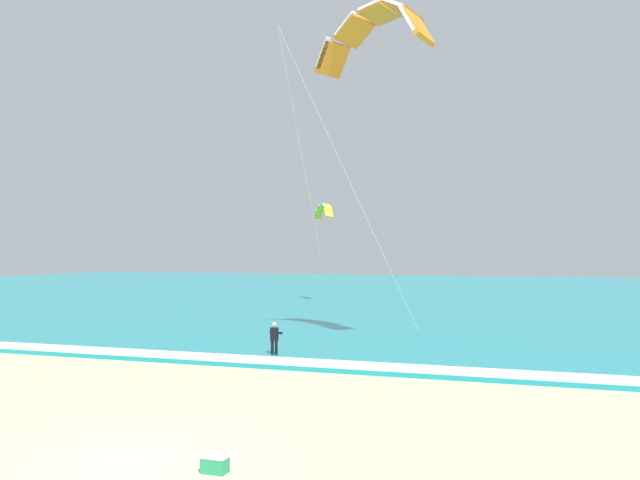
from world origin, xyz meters
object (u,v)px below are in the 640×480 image
(kitesurfer, at_px, (274,338))
(kite_distant, at_px, (324,209))
(kite_primary, at_px, (374,29))
(cooler_box, at_px, (215,464))
(surfboard, at_px, (274,358))

(kitesurfer, distance_m, kite_distant, 36.35)
(kite_distant, bearing_deg, kitesurfer, -74.23)
(kite_primary, height_order, cooler_box, kite_primary)
(kite_primary, height_order, kite_distant, kite_primary)
(kitesurfer, height_order, cooler_box, kitesurfer)
(kite_primary, bearing_deg, kite_distant, 114.17)
(kitesurfer, distance_m, cooler_box, 16.85)
(surfboard, bearing_deg, kitesurfer, 88.37)
(kitesurfer, xyz_separation_m, kite_primary, (3.46, 4.92, 15.56))
(kite_distant, bearing_deg, cooler_box, -73.18)
(cooler_box, bearing_deg, kite_distant, 106.82)
(kitesurfer, bearing_deg, kite_primary, 54.84)
(kitesurfer, relative_size, cooler_box, 2.91)
(kite_primary, xyz_separation_m, kite_distant, (-13.09, 29.16, -7.35))
(surfboard, relative_size, kite_distant, 0.38)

